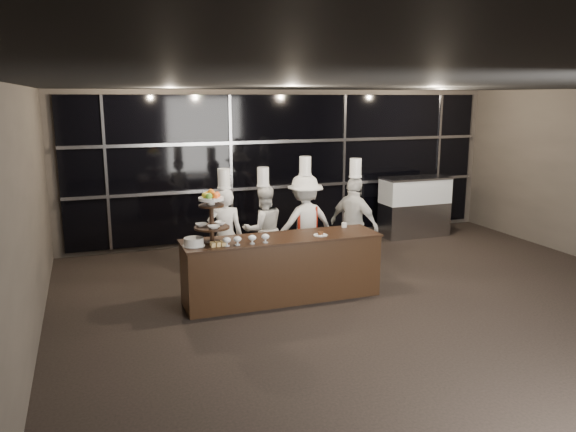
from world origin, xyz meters
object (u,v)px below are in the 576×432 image
object	(u,v)px
chef_a	(225,233)
chef_d	(354,224)
layer_cake	(194,242)
display_case	(415,203)
chef_c	(305,223)
chef_b	(264,228)
display_stand	(211,213)
buffet_counter	(282,268)

from	to	relation	value
chef_a	chef_d	world-z (taller)	chef_d
layer_cake	display_case	distance (m)	5.77
chef_c	chef_d	xyz separation A→B (m)	(0.74, -0.33, -0.01)
chef_b	chef_d	world-z (taller)	chef_d
display_stand	chef_c	bearing A→B (deg)	32.16
display_case	chef_a	world-z (taller)	chef_a
buffet_counter	display_case	bearing A→B (deg)	34.33
layer_cake	display_case	world-z (taller)	display_case
buffet_counter	display_stand	size ratio (longest dim) A/B	3.81
buffet_counter	chef_c	xyz separation A→B (m)	(0.80, 1.13, 0.36)
chef_b	chef_c	xyz separation A→B (m)	(0.67, -0.16, 0.08)
display_stand	chef_b	bearing A→B (deg)	48.75
display_stand	chef_d	distance (m)	2.71
layer_cake	buffet_counter	bearing A→B (deg)	2.27
layer_cake	chef_c	world-z (taller)	chef_c
chef_a	chef_c	world-z (taller)	chef_c
buffet_counter	chef_c	world-z (taller)	chef_c
buffet_counter	layer_cake	world-z (taller)	layer_cake
chef_a	chef_d	distance (m)	2.12
buffet_counter	chef_b	distance (m)	1.32
display_stand	chef_b	distance (m)	1.81
chef_d	buffet_counter	bearing A→B (deg)	-152.39
display_case	chef_b	world-z (taller)	chef_b
display_stand	chef_c	size ratio (longest dim) A/B	0.39
buffet_counter	layer_cake	size ratio (longest dim) A/B	9.47
display_case	chef_a	bearing A→B (deg)	-160.23
layer_cake	display_case	xyz separation A→B (m)	(5.10, 2.67, -0.29)
chef_a	chef_c	xyz separation A→B (m)	(1.37, 0.09, 0.04)
chef_c	chef_d	distance (m)	0.81
display_stand	chef_c	xyz separation A→B (m)	(1.80, 1.13, -0.52)
display_case	chef_b	size ratio (longest dim) A/B	0.81
chef_c	chef_d	bearing A→B (deg)	-23.72
display_stand	layer_cake	bearing A→B (deg)	-169.20
display_stand	chef_d	size ratio (longest dim) A/B	0.39
buffet_counter	chef_c	distance (m)	1.43
chef_b	display_case	bearing A→B (deg)	19.79
layer_cake	chef_b	size ratio (longest dim) A/B	0.17
layer_cake	chef_a	xyz separation A→B (m)	(0.69, 1.09, -0.19)
layer_cake	chef_b	bearing A→B (deg)	43.89
chef_c	display_stand	bearing A→B (deg)	-147.84
display_case	chef_c	size ratio (longest dim) A/B	0.74
layer_cake	chef_d	bearing A→B (deg)	16.96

